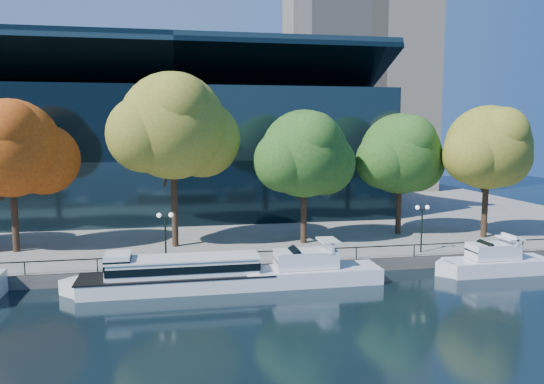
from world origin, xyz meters
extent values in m
plane|color=black|center=(0.00, 0.00, 0.00)|extent=(160.00, 160.00, 0.00)
cube|color=slate|center=(0.00, 36.50, 0.50)|extent=(90.00, 67.00, 1.00)
cube|color=#47443F|center=(0.00, 3.05, 0.50)|extent=(90.00, 0.25, 1.00)
cube|color=black|center=(0.00, 3.25, 1.95)|extent=(88.20, 0.08, 0.08)
cube|color=black|center=(0.00, 3.25, 1.45)|extent=(0.07, 0.07, 0.90)
cube|color=black|center=(-4.00, 32.00, 8.00)|extent=(50.00, 24.00, 16.00)
cube|color=black|center=(-4.00, 28.00, 17.50)|extent=(50.00, 17.14, 7.86)
cube|color=gray|center=(28.00, 55.00, 32.50)|extent=(22.00, 22.00, 65.00)
cube|color=white|center=(-4.24, 0.91, 0.53)|extent=(13.48, 3.27, 1.06)
cube|color=black|center=(-4.24, 0.91, 1.08)|extent=(13.75, 3.34, 0.12)
cube|color=white|center=(-10.99, 0.91, 0.53)|extent=(2.71, 2.71, 1.06)
cube|color=white|center=(-3.76, 0.91, 1.69)|extent=(10.52, 2.69, 1.16)
cube|color=black|center=(-3.76, 0.91, 1.73)|extent=(10.65, 2.75, 0.53)
cube|color=white|center=(-3.76, 0.91, 2.31)|extent=(10.79, 2.82, 0.10)
cube|color=white|center=(-8.29, 0.91, 1.97)|extent=(1.73, 2.29, 1.73)
cube|color=black|center=(-8.29, 0.91, 2.17)|extent=(1.78, 2.36, 0.67)
cube|color=white|center=(5.66, 0.72, 0.58)|extent=(10.14, 2.90, 1.16)
cube|color=white|center=(0.59, 0.72, 0.58)|extent=(2.22, 2.22, 1.16)
cube|color=white|center=(5.66, 0.72, 1.18)|extent=(9.94, 2.84, 0.08)
cube|color=white|center=(5.16, 0.72, 1.88)|extent=(4.56, 2.17, 1.26)
cube|color=black|center=(3.84, 0.72, 1.98)|extent=(2.00, 2.09, 1.58)
cube|color=white|center=(6.88, 0.72, 2.80)|extent=(0.24, 2.26, 0.77)
cube|color=white|center=(6.88, 0.72, 3.19)|extent=(1.35, 2.26, 0.14)
cube|color=white|center=(20.84, 0.59, 0.56)|extent=(8.43, 2.62, 1.12)
cube|color=white|center=(16.62, 0.59, 0.56)|extent=(2.07, 2.07, 1.12)
cube|color=white|center=(20.84, 0.59, 1.14)|extent=(8.26, 2.57, 0.07)
cube|color=white|center=(20.42, 0.59, 1.83)|extent=(3.79, 1.97, 1.22)
cube|color=black|center=(19.32, 0.59, 1.92)|extent=(1.71, 1.89, 1.42)
cube|color=white|center=(21.85, 0.59, 2.72)|extent=(0.23, 2.05, 0.75)
cube|color=white|center=(21.85, 0.59, 2.81)|extent=(1.31, 2.05, 0.14)
cylinder|color=black|center=(-17.66, 11.15, 4.53)|extent=(0.56, 0.56, 7.06)
cylinder|color=black|center=(-17.16, 11.35, 7.31)|extent=(1.14, 1.72, 3.54)
cylinder|color=black|center=(-18.06, 10.85, 7.05)|extent=(1.05, 1.19, 3.16)
sphere|color=maroon|center=(-17.66, 11.15, 9.83)|extent=(8.24, 8.24, 8.24)
sphere|color=maroon|center=(-15.39, 12.38, 8.80)|extent=(6.18, 6.18, 6.18)
sphere|color=maroon|center=(-17.24, 9.50, 11.27)|extent=(4.94, 4.94, 4.94)
cylinder|color=black|center=(-4.29, 10.70, 5.27)|extent=(0.56, 0.56, 8.54)
cylinder|color=black|center=(-3.79, 10.90, 8.63)|extent=(1.31, 2.01, 4.26)
cylinder|color=black|center=(-4.69, 10.40, 8.32)|extent=(1.20, 1.37, 3.81)
sphere|color=olive|center=(-4.29, 10.70, 11.68)|extent=(9.34, 9.34, 9.34)
sphere|color=olive|center=(-1.72, 12.10, 10.51)|extent=(7.00, 7.00, 7.00)
sphere|color=olive|center=(-6.62, 9.77, 10.98)|extent=(6.54, 6.54, 6.54)
sphere|color=olive|center=(-3.82, 8.83, 13.31)|extent=(5.60, 5.60, 5.60)
cylinder|color=black|center=(7.31, 9.94, 4.27)|extent=(0.56, 0.56, 6.55)
cylinder|color=black|center=(7.81, 10.14, 6.85)|extent=(1.08, 1.62, 3.29)
cylinder|color=black|center=(6.91, 9.64, 6.61)|extent=(1.00, 1.12, 2.94)
sphere|color=#234F18|center=(7.31, 9.94, 9.19)|extent=(7.91, 7.91, 7.91)
sphere|color=#234F18|center=(9.48, 11.12, 8.20)|extent=(5.93, 5.93, 5.93)
sphere|color=#234F18|center=(5.33, 9.14, 8.59)|extent=(5.54, 5.54, 5.54)
sphere|color=#234F18|center=(7.70, 8.35, 10.57)|extent=(4.75, 4.75, 4.75)
cylinder|color=black|center=(17.61, 12.28, 4.19)|extent=(0.56, 0.56, 6.38)
cylinder|color=black|center=(18.11, 12.48, 6.70)|extent=(1.07, 1.59, 3.21)
cylinder|color=black|center=(17.21, 11.98, 6.47)|extent=(0.98, 1.10, 2.87)
sphere|color=#234F18|center=(17.61, 12.28, 8.98)|extent=(7.88, 7.88, 7.88)
sphere|color=#234F18|center=(19.77, 13.47, 7.99)|extent=(5.91, 5.91, 5.91)
sphere|color=#234F18|center=(15.64, 11.50, 8.39)|extent=(5.52, 5.52, 5.52)
sphere|color=#234F18|center=(18.00, 10.71, 10.36)|extent=(4.73, 4.73, 4.73)
cylinder|color=black|center=(25.07, 9.19, 4.46)|extent=(0.56, 0.56, 6.92)
cylinder|color=black|center=(25.57, 9.39, 7.18)|extent=(1.13, 1.69, 3.47)
cylinder|color=black|center=(24.67, 8.89, 6.93)|extent=(1.04, 1.17, 3.10)
sphere|color=olive|center=(25.07, 9.19, 9.65)|extent=(7.96, 7.96, 7.96)
sphere|color=olive|center=(27.26, 10.39, 8.65)|extent=(5.97, 5.97, 5.97)
sphere|color=olive|center=(23.08, 8.40, 9.05)|extent=(5.57, 5.57, 5.57)
sphere|color=olive|center=(25.47, 7.60, 11.04)|extent=(4.78, 4.78, 4.78)
cylinder|color=black|center=(-5.06, 4.50, 2.80)|extent=(0.14, 0.14, 3.60)
cube|color=black|center=(-5.06, 4.50, 4.65)|extent=(0.90, 0.06, 0.06)
sphere|color=white|center=(-5.51, 4.50, 4.85)|extent=(0.36, 0.36, 0.36)
sphere|color=white|center=(-4.61, 4.50, 4.85)|extent=(0.36, 0.36, 0.36)
cylinder|color=black|center=(16.23, 4.50, 2.80)|extent=(0.14, 0.14, 3.60)
cube|color=black|center=(16.23, 4.50, 4.65)|extent=(0.90, 0.06, 0.06)
sphere|color=white|center=(15.78, 4.50, 4.85)|extent=(0.36, 0.36, 0.36)
sphere|color=white|center=(16.68, 4.50, 4.85)|extent=(0.36, 0.36, 0.36)
camera|label=1|loc=(-4.45, -36.48, 11.54)|focal=35.00mm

